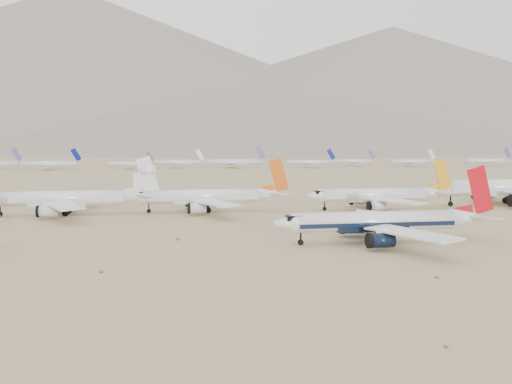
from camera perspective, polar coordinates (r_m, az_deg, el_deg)
ground at (r=120.48m, az=7.03°, el=-5.59°), size 7000.00×7000.00×0.00m
main_airliner at (r=128.17m, az=12.77°, el=-2.92°), size 47.85×46.73×16.88m
row2_gold_tail at (r=187.24m, az=12.22°, el=-0.32°), size 46.01×45.00×16.38m
row2_orange_tail at (r=177.84m, az=-4.71°, el=-0.47°), size 47.09×46.06×16.80m
row2_white_trijet at (r=178.86m, az=-17.99°, el=-0.57°), size 49.60×48.47×17.57m
distant_storage_row at (r=434.36m, az=-8.84°, el=2.91°), size 519.52×54.40×14.98m
mountain_range at (r=1772.47m, az=-5.95°, el=10.81°), size 7354.00×3024.00×470.00m
foothills at (r=1337.20m, az=15.66°, el=7.12°), size 4637.50×1395.00×155.00m
desert_scrub at (r=94.24m, az=13.40°, el=-8.63°), size 261.14×121.67×0.63m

